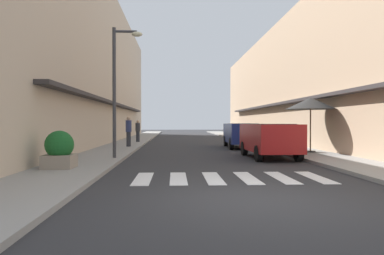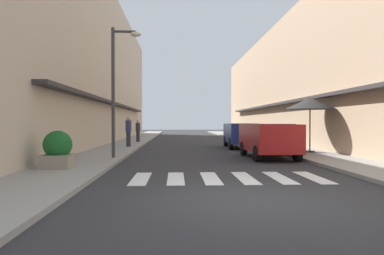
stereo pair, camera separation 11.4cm
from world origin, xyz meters
The scene contains 14 objects.
ground_plane centered at (0.00, 17.81, 0.00)m, with size 97.94×97.94×0.00m, color #2B2B2D.
sidewalk_left centered at (-4.74, 17.81, 0.06)m, with size 2.37×62.32×0.12m, color gray.
sidewalk_right centered at (4.74, 17.81, 0.06)m, with size 2.37×62.32×0.12m, color gray.
building_row_left centered at (-8.42, 19.03, 5.49)m, with size 5.50×42.06×10.99m.
building_row_right centered at (8.42, 19.03, 4.40)m, with size 5.50×42.06×8.79m.
crosswalk centered at (0.00, 2.69, 0.01)m, with size 5.20×2.20×0.01m.
parked_car_near centered at (2.51, 7.94, 0.92)m, with size 1.86×3.99×1.47m.
parked_car_mid centered at (2.51, 14.17, 0.92)m, with size 1.93×4.39×1.47m.
street_lamp centered at (-3.73, 7.32, 3.30)m, with size 1.19×0.28×5.18m.
cafe_umbrella centered at (4.92, 9.57, 2.41)m, with size 2.35×2.35×2.58m.
planter_corner centered at (-5.08, 4.19, 0.67)m, with size 0.90×0.90×1.16m.
planter_midblock centered at (4.22, 9.86, 0.68)m, with size 0.88×0.88×1.15m.
pedestrian_walking_near centered at (-4.21, 13.92, 1.05)m, with size 0.34×0.34×1.76m.
pedestrian_walking_far centered at (-4.19, 18.90, 0.94)m, with size 0.34×0.34×1.56m.
Camera 1 is at (-1.52, -6.93, 1.53)m, focal length 33.17 mm.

